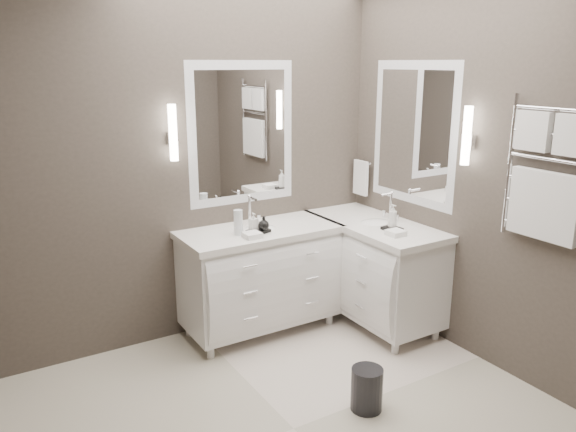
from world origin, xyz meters
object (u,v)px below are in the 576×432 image
vanity_back (260,273)px  towel_ladder (547,181)px  vanity_right (373,265)px  waste_bin (367,389)px

vanity_back → towel_ladder: 2.16m
towel_ladder → vanity_back: bearing=124.1°
vanity_back → vanity_right: (0.88, -0.33, 0.00)m
towel_ladder → waste_bin: size_ratio=3.27×
towel_ladder → waste_bin: 1.68m
vanity_right → waste_bin: bearing=-130.8°
vanity_back → waste_bin: bearing=-88.2°
vanity_back → vanity_right: 0.93m
vanity_back → waste_bin: (0.04, -1.29, -0.35)m
vanity_right → waste_bin: vanity_right is taller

